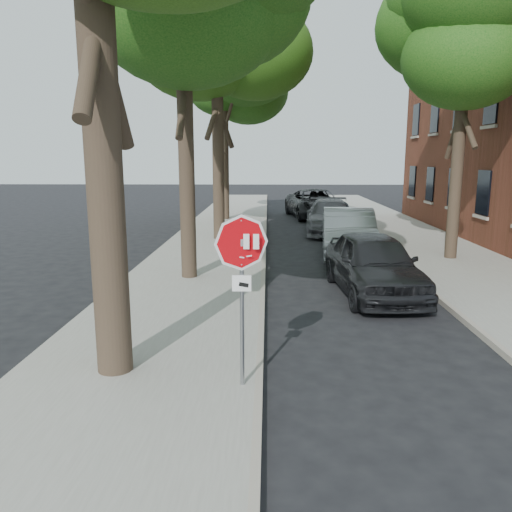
{
  "coord_description": "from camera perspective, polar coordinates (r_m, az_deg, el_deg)",
  "views": [
    {
      "loc": [
        -0.32,
        -7.08,
        3.52
      ],
      "look_at": [
        -0.5,
        0.35,
        2.05
      ],
      "focal_mm": 35.0,
      "sensor_mm": 36.0,
      "label": 1
    }
  ],
  "objects": [
    {
      "name": "tree_far",
      "position": [
        28.53,
        -3.66,
        18.6
      ],
      "size": [
        5.29,
        4.91,
        9.33
      ],
      "color": "black",
      "rests_on": "sidewalk_left"
    },
    {
      "name": "tree_mid_b",
      "position": [
        21.77,
        -4.57,
        23.02
      ],
      "size": [
        5.88,
        5.46,
        10.36
      ],
      "color": "black",
      "rests_on": "sidewalk_left"
    },
    {
      "name": "stop_sign",
      "position": [
        7.23,
        -1.65,
        -1.35
      ],
      "size": [
        0.76,
        0.34,
        2.61
      ],
      "color": "gray",
      "rests_on": "sidewalk_left"
    },
    {
      "name": "tree_mid_a",
      "position": [
        14.95,
        -8.46,
        26.94
      ],
      "size": [
        5.59,
        5.19,
        9.84
      ],
      "color": "black",
      "rests_on": "sidewalk_left"
    },
    {
      "name": "car_a",
      "position": [
        13.29,
        13.28,
        -0.87
      ],
      "size": [
        2.25,
        4.88,
        1.62
      ],
      "primitive_type": "imported",
      "rotation": [
        0.0,
        0.0,
        0.07
      ],
      "color": "black",
      "rests_on": "ground"
    },
    {
      "name": "car_b",
      "position": [
        18.4,
        10.5,
        2.66
      ],
      "size": [
        2.27,
        5.29,
        1.7
      ],
      "primitive_type": "imported",
      "rotation": [
        0.0,
        0.0,
        -0.09
      ],
      "color": "#9B9EA2",
      "rests_on": "ground"
    },
    {
      "name": "car_c",
      "position": [
        23.87,
        8.42,
        4.47
      ],
      "size": [
        2.62,
        5.52,
        1.55
      ],
      "primitive_type": "imported",
      "rotation": [
        0.0,
        0.0,
        -0.08
      ],
      "color": "#505055",
      "rests_on": "ground"
    },
    {
      "name": "car_d",
      "position": [
        29.79,
        6.82,
        5.95
      ],
      "size": [
        3.58,
        6.38,
        1.69
      ],
      "primitive_type": "imported",
      "rotation": [
        0.0,
        0.0,
        0.13
      ],
      "color": "black",
      "rests_on": "ground"
    },
    {
      "name": "curb_left",
      "position": [
        19.39,
        0.97,
        0.92
      ],
      "size": [
        0.12,
        55.0,
        0.13
      ],
      "primitive_type": "cube",
      "color": "#9E9384",
      "rests_on": "ground"
    },
    {
      "name": "sidewalk_right",
      "position": [
        20.39,
        19.41,
        0.78
      ],
      "size": [
        4.0,
        55.0,
        0.12
      ],
      "primitive_type": "cube",
      "color": "gray",
      "rests_on": "ground"
    },
    {
      "name": "tree_right",
      "position": [
        18.67,
        22.76,
        21.78
      ],
      "size": [
        5.29,
        4.91,
        9.33
      ],
      "color": "black",
      "rests_on": "sidewalk_right"
    },
    {
      "name": "ground",
      "position": [
        7.91,
        3.7,
        -15.25
      ],
      "size": [
        120.0,
        120.0,
        0.0
      ],
      "primitive_type": "plane",
      "color": "black",
      "rests_on": "ground"
    },
    {
      "name": "sidewalk_left",
      "position": [
        19.51,
        -5.06,
        0.93
      ],
      "size": [
        4.0,
        55.0,
        0.12
      ],
      "primitive_type": "cube",
      "color": "gray",
      "rests_on": "ground"
    },
    {
      "name": "curb_right",
      "position": [
        19.85,
        13.78,
        0.84
      ],
      "size": [
        0.12,
        55.0,
        0.13
      ],
      "primitive_type": "cube",
      "color": "#9E9384",
      "rests_on": "ground"
    }
  ]
}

